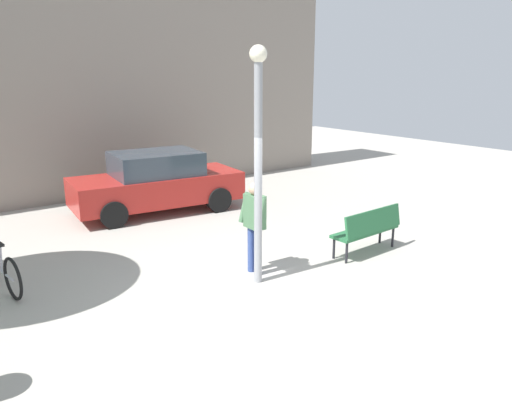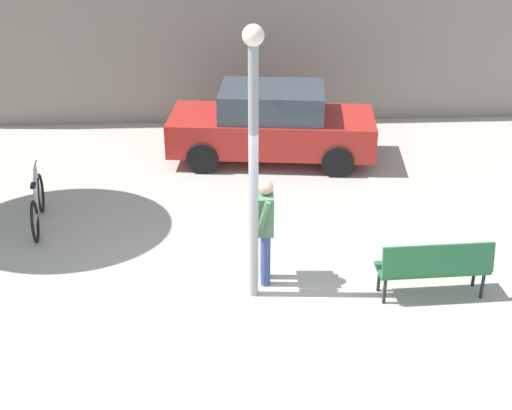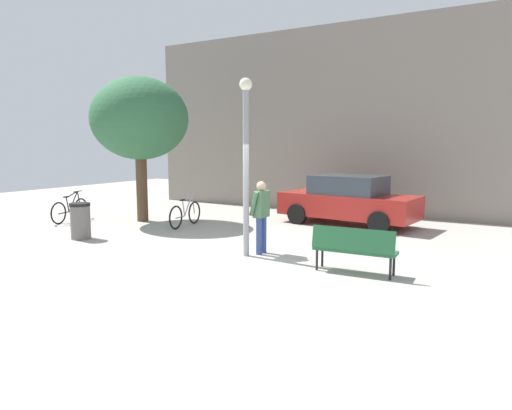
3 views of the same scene
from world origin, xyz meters
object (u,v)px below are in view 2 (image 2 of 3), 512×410
Objects in this scene: lamppost at (253,147)px; park_bench at (435,265)px; person_by_lamppost at (265,224)px; bicycle_silver at (38,205)px; parked_car_red at (272,124)px.

lamppost reaches higher than park_bench.
person_by_lamppost reaches higher than park_bench.
person_by_lamppost is at bearing 166.42° from park_bench.
lamppost reaches higher than bicycle_silver.
lamppost is 3.13m from park_bench.
bicycle_silver is at bearing 157.45° from park_bench.
person_by_lamppost is 4.75m from parked_car_red.
bicycle_silver is 0.41× the size of parked_car_red.
person_by_lamppost is 0.38× the size of parked_car_red.
person_by_lamppost is at bearing 61.87° from lamppost.
bicycle_silver is at bearing 146.99° from lamppost.
parked_car_red reaches higher than park_bench.
person_by_lamppost is (0.19, 0.35, -1.35)m from lamppost.
person_by_lamppost is 1.03× the size of park_bench.
lamppost is 2.35× the size of person_by_lamppost.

